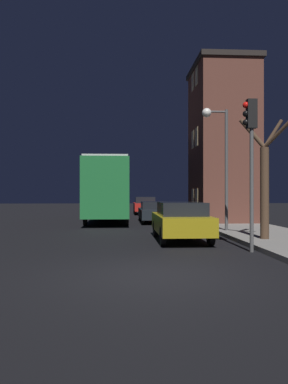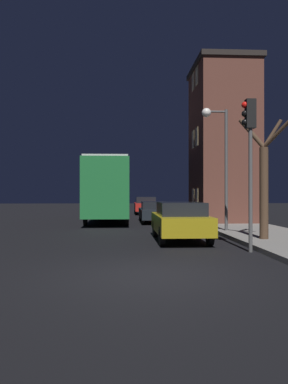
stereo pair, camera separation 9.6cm
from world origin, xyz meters
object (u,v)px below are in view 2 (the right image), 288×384
traffic_light (249,143)px  car_mid_lane (154,211)px  bare_tree (264,179)px  bus (109,186)px  streetlamp (218,146)px  car_near_lane (180,220)px  car_far_lane (145,205)px

traffic_light → car_mid_lane: bearing=99.5°
traffic_light → bare_tree: bearing=58.5°
bus → streetlamp: bearing=-57.9°
traffic_light → streetlamp: bearing=86.2°
car_near_lane → bare_tree: bearing=-15.4°
streetlamp → bare_tree: (0.89, -3.15, -1.63)m
car_far_lane → car_mid_lane: bearing=-90.0°
streetlamp → bare_tree: size_ratio=1.22×
bus → car_far_lane: 8.38m
car_mid_lane → bare_tree: bearing=-71.9°
car_near_lane → car_mid_lane: 9.05m
streetlamp → bus: bearing=122.1°
bare_tree → car_near_lane: (-2.98, 0.82, -1.54)m
streetlamp → traffic_light: streetlamp is taller
car_mid_lane → traffic_light: bearing=-80.5°
car_near_lane → car_mid_lane: bearing=91.6°
bare_tree → car_far_lane: (-3.22, 19.18, -1.54)m
streetlamp → traffic_light: bearing=-93.8°
bus → car_far_lane: bearing=69.5°
streetlamp → car_mid_lane: (-2.33, 6.72, -3.27)m
traffic_light → car_near_lane: bearing=121.4°
bus → car_near_lane: bearing=-73.6°
traffic_light → bus: bearing=109.9°
streetlamp → bus: streetlamp is taller
car_mid_lane → car_far_lane: car_far_lane is taller
car_mid_lane → bus: bearing=151.1°
car_mid_lane → streetlamp: bearing=-70.9°
traffic_light → car_near_lane: traffic_light is taller
car_near_lane → car_far_lane: size_ratio=1.10×
car_mid_lane → car_far_lane: 9.32m
bare_tree → car_far_lane: bare_tree is taller
traffic_light → bare_tree: (1.24, 2.03, -1.05)m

